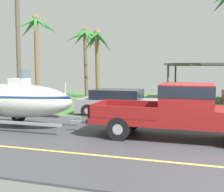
# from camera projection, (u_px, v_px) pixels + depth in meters

# --- Properties ---
(ground) EXTENTS (36.00, 22.00, 0.11)m
(ground) POSITION_uv_depth(u_px,v_px,m) (201.00, 111.00, 17.06)
(ground) COLOR #424247
(pickup_truck_towing) EXTENTS (6.02, 2.04, 1.93)m
(pickup_truck_towing) POSITION_uv_depth(u_px,v_px,m) (186.00, 109.00, 10.02)
(pickup_truck_towing) COLOR maroon
(pickup_truck_towing) RESTS_ON ground
(boat_on_trailer) EXTENTS (6.41, 2.15, 2.38)m
(boat_on_trailer) POSITION_uv_depth(u_px,v_px,m) (14.00, 100.00, 12.09)
(boat_on_trailer) COLOR gray
(boat_on_trailer) RESTS_ON ground
(parked_sedan_near) EXTENTS (4.46, 1.95, 1.38)m
(parked_sedan_near) POSITION_uv_depth(u_px,v_px,m) (120.00, 103.00, 15.00)
(parked_sedan_near) COLOR #99999E
(parked_sedan_near) RESTS_ON ground
(palm_tree_near_right) EXTENTS (3.15, 3.26, 5.90)m
(palm_tree_near_right) POSITION_uv_depth(u_px,v_px,m) (86.00, 43.00, 24.75)
(palm_tree_near_right) COLOR brown
(palm_tree_near_right) RESTS_ON ground
(palm_tree_mid) EXTENTS (2.70, 2.92, 6.22)m
(palm_tree_mid) POSITION_uv_depth(u_px,v_px,m) (36.00, 37.00, 20.46)
(palm_tree_mid) COLOR brown
(palm_tree_mid) RESTS_ON ground
(palm_tree_far_left) EXTENTS (2.71, 2.88, 5.46)m
(palm_tree_far_left) POSITION_uv_depth(u_px,v_px,m) (98.00, 47.00, 22.33)
(palm_tree_far_left) COLOR brown
(palm_tree_far_left) RESTS_ON ground
(utility_pole) EXTENTS (0.24, 1.80, 8.17)m
(utility_pole) POSITION_uv_depth(u_px,v_px,m) (18.00, 36.00, 16.03)
(utility_pole) COLOR brown
(utility_pole) RESTS_ON ground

